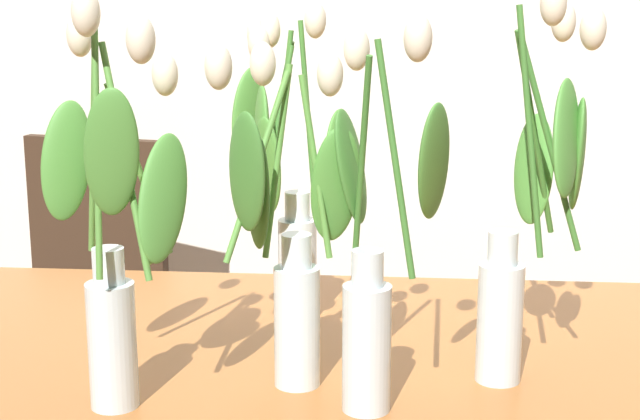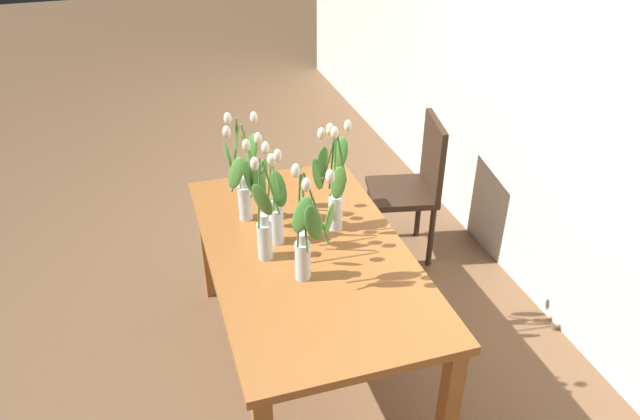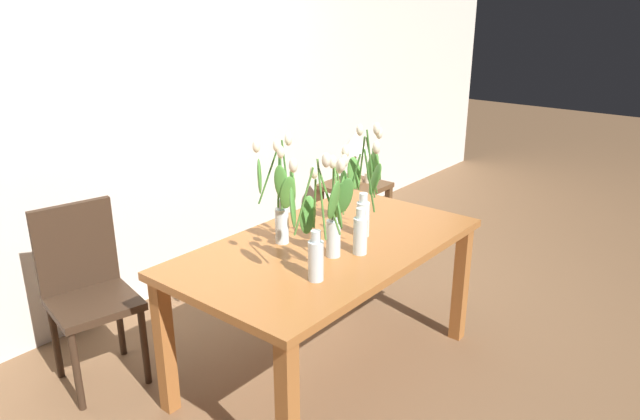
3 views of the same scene
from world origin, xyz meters
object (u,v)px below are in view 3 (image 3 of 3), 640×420
Objects in this scene: tulip_vase_2 at (360,216)px; side_table at (355,198)px; dining_table at (328,260)px; tulip_vase_0 at (337,217)px; table_lamp at (355,144)px; tulip_vase_1 at (317,230)px; tulip_vase_3 at (365,193)px; tulip_vase_4 at (281,201)px; dining_chair at (87,285)px; pillar_candle at (368,178)px.

tulip_vase_2 is 0.99× the size of side_table.
dining_table is 2.91× the size of side_table.
dining_table is at bearing 51.59° from tulip_vase_0.
dining_table is 0.35m from tulip_vase_0.
side_table is (1.52, 0.99, -0.51)m from tulip_vase_0.
table_lamp is at bearing 33.30° from tulip_vase_0.
tulip_vase_1 reaches higher than tulip_vase_0.
tulip_vase_0 is at bearing -146.81° from side_table.
side_table is at bearing 37.82° from tulip_vase_3.
tulip_vase_1 is 1.04× the size of tulip_vase_4.
tulip_vase_3 is 1.53m from table_lamp.
tulip_vase_1 is 1.31m from dining_chair.
tulip_vase_2 reaches higher than table_lamp.
dining_table reaches higher than pillar_candle.
table_lamp reaches higher than dining_table.
tulip_vase_3 is (0.34, 0.08, 0.01)m from tulip_vase_0.
pillar_candle is at bearing -3.45° from dining_chair.
tulip_vase_3 reaches higher than tulip_vase_1.
pillar_candle is at bearing 28.64° from tulip_vase_1.
tulip_vase_1 is 7.67× the size of pillar_candle.
tulip_vase_3 reaches higher than table_lamp.
table_lamp is 0.29m from pillar_candle.
tulip_vase_1 is 0.59m from tulip_vase_3.
dining_chair is (-0.81, 1.12, -0.40)m from tulip_vase_2.
tulip_vase_4 reaches higher than dining_table.
dining_table is 0.51m from tulip_vase_1.
tulip_vase_1 is 1.45× the size of table_lamp.
tulip_vase_2 is (0.12, -0.05, -0.02)m from tulip_vase_0.
side_table is at bearing 31.22° from dining_table.
pillar_candle is (1.65, 0.62, -0.38)m from tulip_vase_4.
tulip_vase_4 is at bearing 63.93° from tulip_vase_1.
tulip_vase_3 is at bearing -142.18° from side_table.
tulip_vase_4 is 1.09m from dining_chair.
pillar_candle reaches higher than side_table.
tulip_vase_2 is 1.81m from pillar_candle.
dining_chair is 1.69× the size of side_table.
tulip_vase_4 is 0.60× the size of dining_chair.
tulip_vase_0 reaches higher than table_lamp.
table_lamp is at bearing 31.39° from dining_table.
dining_table is at bearing -152.12° from pillar_candle.
tulip_vase_3 reaches higher than side_table.
tulip_vase_2 is at bearing -66.22° from tulip_vase_4.
tulip_vase_3 is 0.45m from tulip_vase_4.
dining_chair reaches higher than dining_table.
table_lamp is at bearing 31.47° from tulip_vase_1.
dining_chair is (-1.02, 0.99, -0.43)m from tulip_vase_3.
dining_table is 1.69m from table_lamp.
table_lamp is 5.31× the size of pillar_candle.
tulip_vase_3 is at bearing -15.76° from dining_table.
tulip_vase_1 is 1.05× the size of side_table.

